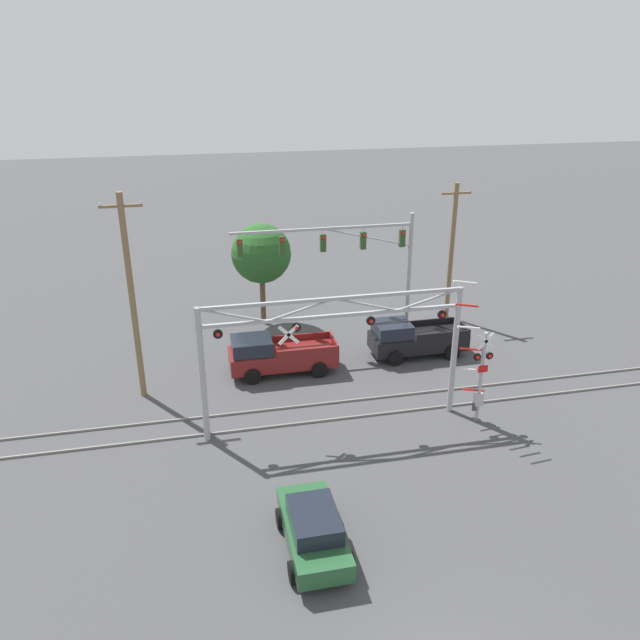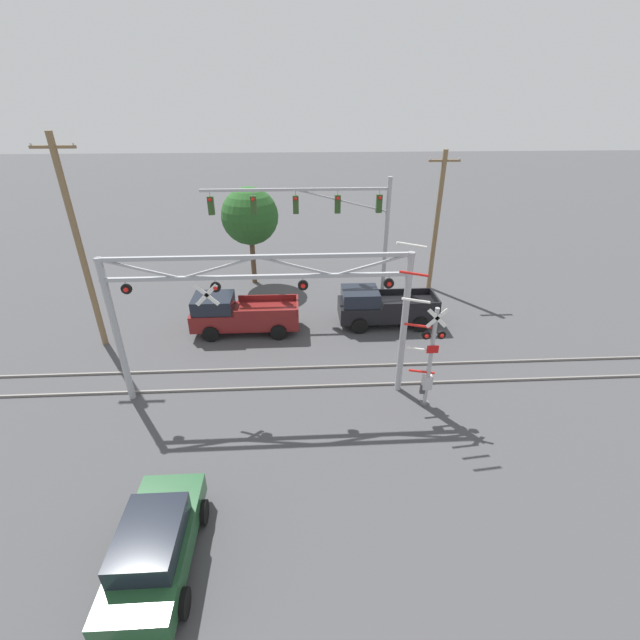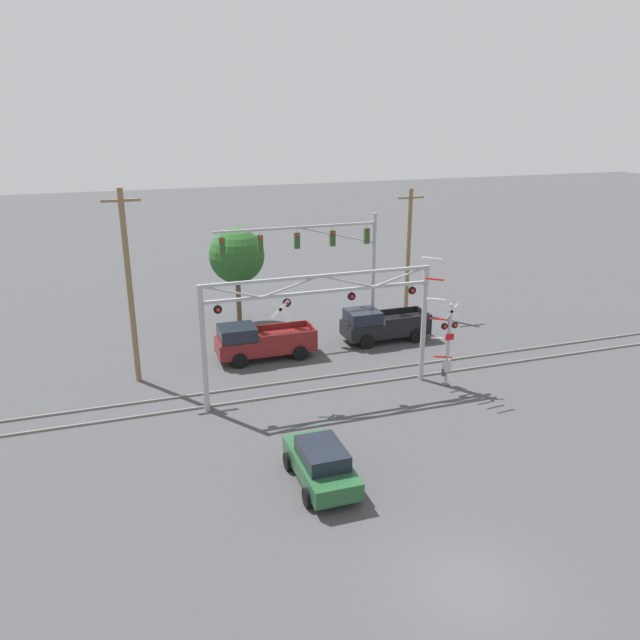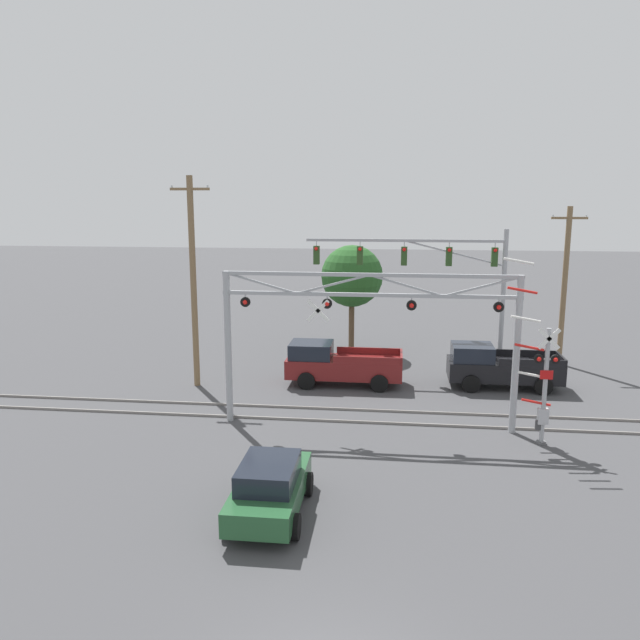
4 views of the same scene
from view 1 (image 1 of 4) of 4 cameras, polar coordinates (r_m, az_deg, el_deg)
rail_track_near at (r=27.99m, az=1.06°, el=-9.09°), size 80.00×0.08×0.10m
rail_track_far at (r=29.19m, az=0.41°, el=-7.64°), size 80.00×0.08×0.10m
crossing_gantry at (r=25.86m, az=1.24°, el=-1.93°), size 11.16×0.29×5.97m
crossing_signal_mast at (r=27.74m, az=14.28°, el=-4.90°), size 2.11×0.35×6.70m
traffic_signal_span at (r=33.73m, az=3.69°, el=6.01°), size 9.88×0.39×7.24m
pickup_truck_lead at (r=31.65m, az=-3.92°, el=-3.19°), size 5.42×2.18×2.01m
pickup_truck_following at (r=33.77m, az=8.54°, el=-1.66°), size 5.13×2.18×2.01m
sedan_waiting at (r=21.21m, az=-0.61°, el=-18.55°), size 2.03×4.14×1.60m
utility_pole_left at (r=29.12m, az=-16.82°, el=2.03°), size 1.80×0.28×9.69m
utility_pole_right at (r=38.13m, az=11.93°, el=6.25°), size 1.80×0.28×8.30m
background_tree_beyond_span at (r=36.60m, az=-5.40°, el=6.05°), size 3.50×3.50×6.12m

